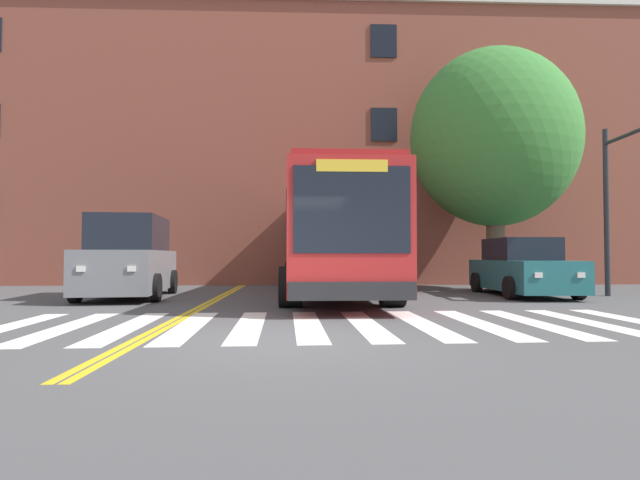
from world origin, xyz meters
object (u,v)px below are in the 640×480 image
object	(u,v)px
car_grey_near_lane	(130,259)
traffic_light_near_corner	(629,179)
car_navy_behind_bus	(309,258)
car_teal_far_lane	(522,269)
street_tree_curbside_large	(495,138)
city_bus	(331,237)

from	to	relation	value
car_grey_near_lane	traffic_light_near_corner	bearing A→B (deg)	-4.51
car_navy_behind_bus	traffic_light_near_corner	xyz separation A→B (m)	(8.85, -11.67, 2.32)
car_grey_near_lane	car_teal_far_lane	world-z (taller)	car_grey_near_lane
car_grey_near_lane	traffic_light_near_corner	size ratio (longest dim) A/B	0.97
car_teal_far_lane	car_navy_behind_bus	distance (m)	12.06
car_navy_behind_bus	street_tree_curbside_large	size ratio (longest dim) A/B	0.59
city_bus	car_teal_far_lane	world-z (taller)	city_bus
city_bus	car_navy_behind_bus	size ratio (longest dim) A/B	2.33
car_teal_far_lane	street_tree_curbside_large	bearing A→B (deg)	85.13
street_tree_curbside_large	car_navy_behind_bus	bearing A→B (deg)	131.01
car_teal_far_lane	car_navy_behind_bus	xyz separation A→B (m)	(-6.39, 10.22, 0.26)
city_bus	car_grey_near_lane	size ratio (longest dim) A/B	2.45
car_grey_near_lane	car_navy_behind_bus	xyz separation A→B (m)	(5.44, 10.54, -0.05)
city_bus	traffic_light_near_corner	bearing A→B (deg)	-13.56
city_bus	street_tree_curbside_large	world-z (taller)	street_tree_curbside_large
car_teal_far_lane	traffic_light_near_corner	bearing A→B (deg)	-30.46
car_grey_near_lane	car_navy_behind_bus	world-z (taller)	car_grey_near_lane
street_tree_curbside_large	car_teal_far_lane	bearing A→B (deg)	-94.87
car_navy_behind_bus	traffic_light_near_corner	distance (m)	14.83
city_bus	car_navy_behind_bus	world-z (taller)	city_bus
car_navy_behind_bus	traffic_light_near_corner	size ratio (longest dim) A/B	1.01
car_teal_far_lane	traffic_light_near_corner	distance (m)	3.85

